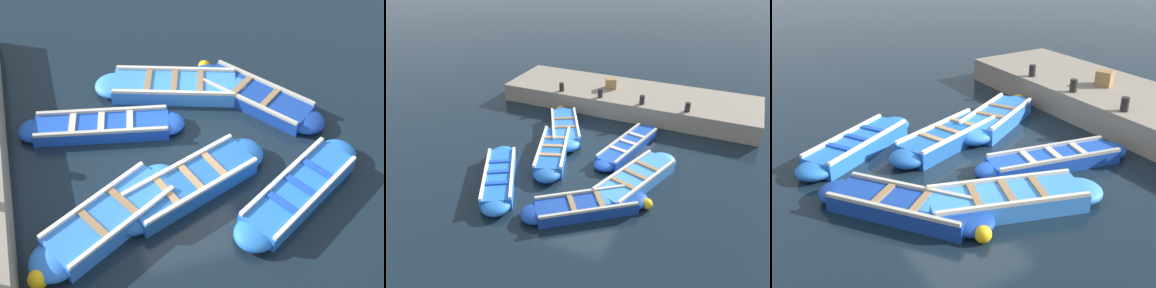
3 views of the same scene
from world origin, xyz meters
TOP-DOWN VIEW (x-y plane):
  - ground_plane at (0.00, 0.00)m, footprint 120.00×120.00m
  - boat_drifting at (0.18, 1.06)m, footprint 3.64×1.98m
  - boat_tucked at (-0.30, -1.91)m, footprint 3.87×2.05m
  - boat_stern_in at (1.58, -1.10)m, footprint 3.73×1.46m
  - boat_bow_out at (1.88, 1.45)m, footprint 3.42×2.42m
  - boat_near_quay at (-1.80, 1.84)m, footprint 3.47×2.47m
  - boat_inner_gap at (-2.01, -1.04)m, footprint 2.75×3.30m
  - quay_wall at (5.17, 0.00)m, footprint 3.06×10.49m
  - bollard_mid_north at (4.00, -0.87)m, footprint 0.20×0.20m
  - bollard_mid_south at (4.00, 0.87)m, footprint 0.20×0.20m
  - bollard_south at (4.00, 2.60)m, footprint 0.20×0.20m
  - wooden_crate at (5.15, 0.82)m, footprint 0.57×0.57m
  - buoy_orange_near at (3.30, 2.32)m, footprint 0.36×0.36m
  - buoy_yellow_far at (-1.23, -2.51)m, footprint 0.30×0.30m

SIDE VIEW (x-z plane):
  - ground_plane at x=0.00m, z-range 0.00..0.00m
  - buoy_yellow_far at x=-1.23m, z-range 0.00..0.30m
  - boat_stern_in at x=1.58m, z-range -0.03..0.34m
  - boat_inner_gap at x=-2.01m, z-range -0.03..0.36m
  - boat_near_quay at x=-1.80m, z-range -0.03..0.39m
  - buoy_orange_near at x=3.30m, z-range 0.00..0.36m
  - boat_tucked at x=-0.30m, z-range -0.03..0.39m
  - boat_drifting at x=0.18m, z-range -0.03..0.42m
  - boat_bow_out at x=1.88m, z-range -0.03..0.44m
  - quay_wall at x=5.17m, z-range 0.00..0.73m
  - bollard_mid_north at x=4.00m, z-range 0.73..1.08m
  - bollard_mid_south at x=4.00m, z-range 0.73..1.08m
  - bollard_south at x=4.00m, z-range 0.73..1.08m
  - wooden_crate at x=5.15m, z-range 0.73..1.16m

